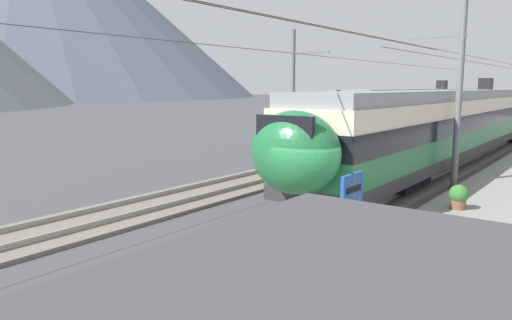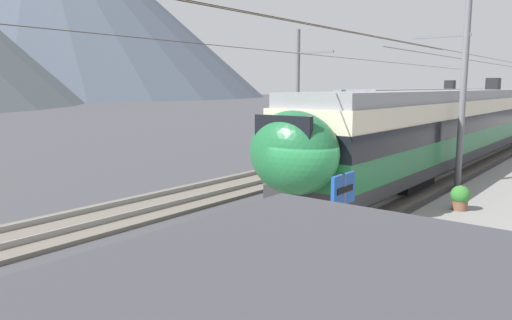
{
  "view_description": "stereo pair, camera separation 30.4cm",
  "coord_description": "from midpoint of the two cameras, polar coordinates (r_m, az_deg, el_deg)",
  "views": [
    {
      "loc": [
        -9.86,
        -5.78,
        4.01
      ],
      "look_at": [
        1.84,
        3.03,
        1.79
      ],
      "focal_mm": 33.91,
      "sensor_mm": 36.0,
      "label": 1
    },
    {
      "loc": [
        -9.68,
        -6.02,
        4.01
      ],
      "look_at": [
        1.84,
        3.03,
        1.79
      ],
      "focal_mm": 33.91,
      "sensor_mm": 36.0,
      "label": 2
    }
  ],
  "objects": [
    {
      "name": "ground_plane",
      "position": [
        12.1,
        5.62,
        -10.79
      ],
      "size": [
        400.0,
        400.0,
        0.0
      ],
      "primitive_type": "plane",
      "color": "#424247"
    },
    {
      "name": "track_near",
      "position": [
        12.63,
        1.44,
        -9.58
      ],
      "size": [
        120.0,
        3.0,
        0.28
      ],
      "color": "#6B6359",
      "rests_on": "ground"
    },
    {
      "name": "track_far",
      "position": [
        16.25,
        -14.34,
        -5.7
      ],
      "size": [
        120.0,
        3.0,
        0.28
      ],
      "color": "#6B6359",
      "rests_on": "ground"
    },
    {
      "name": "train_near_platform",
      "position": [
        28.12,
        22.62,
        4.34
      ],
      "size": [
        34.47,
        2.89,
        4.27
      ],
      "color": "#2D2D30",
      "rests_on": "track_near"
    },
    {
      "name": "train_far_track",
      "position": [
        39.65,
        18.85,
        5.59
      ],
      "size": [
        28.54,
        2.85,
        4.27
      ],
      "color": "#2D2D30",
      "rests_on": "track_far"
    },
    {
      "name": "catenary_mast_mid",
      "position": [
        20.09,
        22.08,
        8.08
      ],
      "size": [
        49.39,
        2.17,
        7.68
      ],
      "color": "slate",
      "rests_on": "ground"
    },
    {
      "name": "catenary_mast_far_side",
      "position": [
        26.33,
        4.36,
        8.05
      ],
      "size": [
        49.39,
        2.31,
        7.03
      ],
      "color": "slate",
      "rests_on": "ground"
    },
    {
      "name": "platform_sign",
      "position": [
        8.0,
        10.11,
        -6.03
      ],
      "size": [
        0.7,
        0.08,
        2.34
      ],
      "color": "#59595B",
      "rests_on": "platform_slab"
    },
    {
      "name": "passenger_walking",
      "position": [
        7.92,
        9.3,
        -12.03
      ],
      "size": [
        0.53,
        0.22,
        1.69
      ],
      "color": "#383842",
      "rests_on": "platform_slab"
    },
    {
      "name": "handbag_beside_passenger",
      "position": [
        9.18,
        12.59,
        -14.6
      ],
      "size": [
        0.32,
        0.18,
        0.39
      ],
      "color": "black",
      "rests_on": "platform_slab"
    },
    {
      "name": "handbag_near_sign",
      "position": [
        8.48,
        10.59,
        -16.6
      ],
      "size": [
        0.32,
        0.18,
        0.37
      ],
      "color": "#472D1E",
      "rests_on": "platform_slab"
    },
    {
      "name": "potted_plant_platform_edge",
      "position": [
        16.05,
        22.3,
        -3.91
      ],
      "size": [
        0.59,
        0.59,
        0.76
      ],
      "color": "brown",
      "rests_on": "platform_slab"
    }
  ]
}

